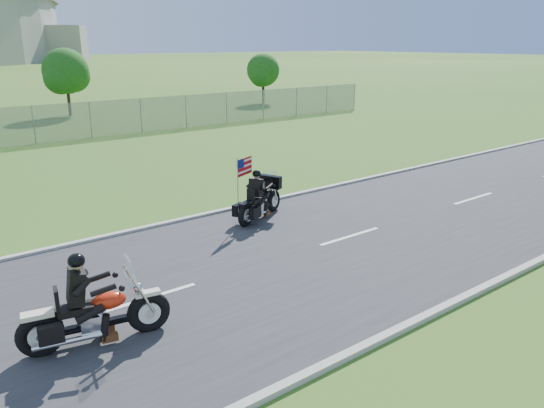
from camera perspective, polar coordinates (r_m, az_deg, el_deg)
ground at (r=12.41m, az=-4.70°, el=-7.66°), size 420.00×420.00×0.00m
road at (r=12.40m, az=-4.71°, el=-7.57°), size 120.00×8.00×0.04m
curb_north at (r=15.71m, az=-12.84°, el=-2.41°), size 120.00×0.18×0.12m
curb_south at (r=9.64m, az=9.11°, el=-15.33°), size 120.00×0.18×0.12m
tree_fence_near at (r=41.40m, az=-21.25°, el=12.95°), size 3.52×3.28×4.75m
tree_fence_far at (r=46.96m, az=-0.94°, el=14.02°), size 3.08×2.87×4.20m
motorcycle_lead at (r=10.02m, az=-18.66°, el=-11.34°), size 2.64×0.99×1.79m
motorcycle_follow at (r=15.98m, az=-1.31°, el=0.22°), size 2.23×1.22×1.96m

